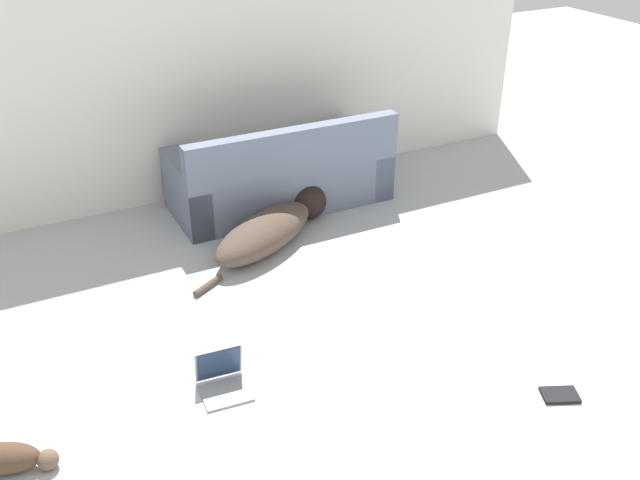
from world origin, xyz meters
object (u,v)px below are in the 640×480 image
at_px(dog, 273,227).
at_px(laptop_open, 222,375).
at_px(couch, 281,177).
at_px(book_black, 560,395).
at_px(cat, 9,459).

height_order(dog, laptop_open, dog).
height_order(couch, book_black, couch).
bearing_deg(book_black, laptop_open, 150.28).
bearing_deg(book_black, cat, 163.56).
xyz_separation_m(laptop_open, book_black, (1.77, -1.01, -0.07)).
bearing_deg(laptop_open, book_black, -24.78).
xyz_separation_m(couch, dog, (-0.37, -0.63, -0.13)).
height_order(cat, laptop_open, laptop_open).
bearing_deg(laptop_open, dog, 61.45).
distance_m(dog, laptop_open, 1.82).
bearing_deg(dog, cat, -174.39).
relative_size(couch, laptop_open, 6.07).
bearing_deg(dog, book_black, -103.88).
distance_m(cat, laptop_open, 1.23).
bearing_deg(cat, book_black, 6.63).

